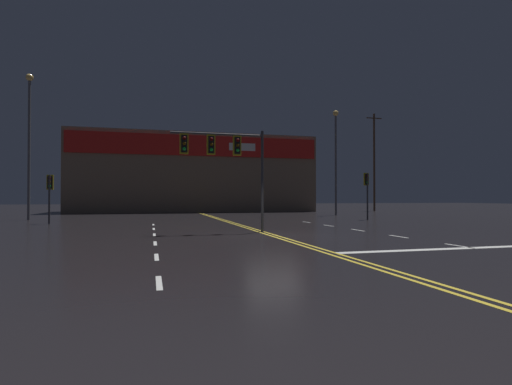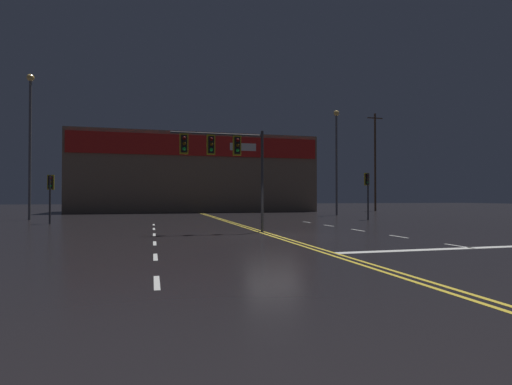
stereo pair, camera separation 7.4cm
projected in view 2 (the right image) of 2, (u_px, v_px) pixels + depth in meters
ground_plane at (273, 236)px, 18.06m from camera, size 200.00×200.00×0.00m
road_markings at (304, 238)px, 17.18m from camera, size 15.54×60.00×0.01m
traffic_signal_median at (223, 152)px, 19.69m from camera, size 4.64×0.36×5.11m
traffic_signal_corner_northeast at (367, 185)px, 31.34m from camera, size 0.42×0.36×3.69m
traffic_signal_corner_northwest at (50, 188)px, 26.38m from camera, size 0.42×0.36×3.25m
streetlight_near_right at (336, 149)px, 39.98m from camera, size 0.56×0.56×10.51m
streetlight_far_left at (30, 129)px, 31.19m from camera, size 0.56×0.56×11.43m
building_backdrop at (195, 174)px, 51.26m from camera, size 29.45×10.23×9.46m
utility_pole_row at (212, 158)px, 47.33m from camera, size 47.57×0.26×12.92m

